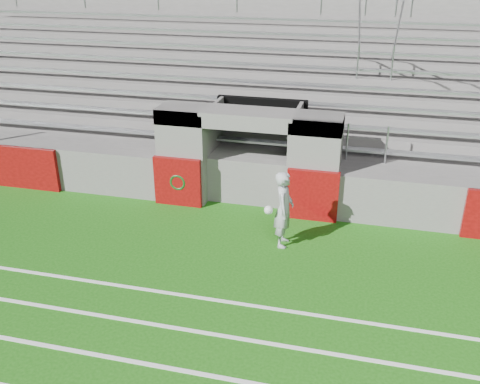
# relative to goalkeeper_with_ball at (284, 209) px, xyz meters

# --- Properties ---
(ground) EXTENTS (90.00, 90.00, 0.00)m
(ground) POSITION_rel_goalkeeper_with_ball_xyz_m (-1.30, -1.52, -0.91)
(ground) COLOR #17530D
(ground) RESTS_ON ground
(stadium_structure) EXTENTS (26.00, 8.48, 5.42)m
(stadium_structure) POSITION_rel_goalkeeper_with_ball_xyz_m (-1.30, 6.45, 0.58)
(stadium_structure) COLOR #605D5B
(stadium_structure) RESTS_ON ground
(goalkeeper_with_ball) EXTENTS (0.66, 0.68, 1.83)m
(goalkeeper_with_ball) POSITION_rel_goalkeeper_with_ball_xyz_m (0.00, 0.00, 0.00)
(goalkeeper_with_ball) COLOR #A5A8AE
(goalkeeper_with_ball) RESTS_ON ground
(hose_coil) EXTENTS (0.57, 0.15, 0.57)m
(hose_coil) POSITION_rel_goalkeeper_with_ball_xyz_m (-3.08, 1.42, -0.22)
(hose_coil) COLOR #0C3F11
(hose_coil) RESTS_ON ground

